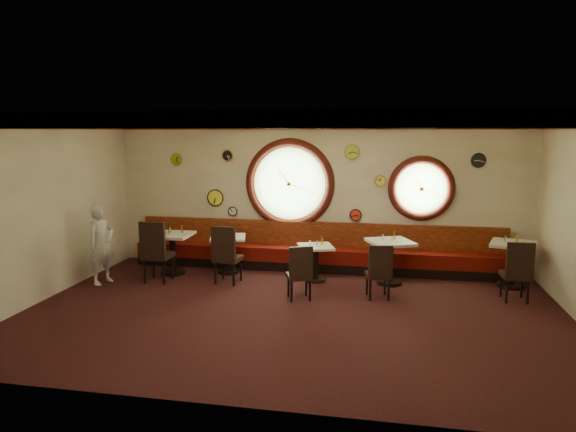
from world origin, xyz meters
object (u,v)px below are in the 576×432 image
(table_e, at_px, (512,259))
(chair_a, at_px, (155,248))
(condiment_d_pepper, at_px, (392,239))
(condiment_a_bottle, at_px, (182,229))
(condiment_c_salt, at_px, (310,243))
(condiment_e_pepper, at_px, (519,241))
(condiment_b_salt, at_px, (227,233))
(condiment_d_salt, at_px, (383,237))
(condiment_d_bottle, at_px, (394,235))
(condiment_a_pepper, at_px, (169,232))
(condiment_b_pepper, at_px, (231,234))
(condiment_e_salt, at_px, (505,239))
(table_d, at_px, (390,257))
(table_a, at_px, (173,249))
(chair_b, at_px, (226,251))
(condiment_e_bottle, at_px, (516,237))
(waiter, at_px, (102,244))
(condiment_c_bottle, at_px, (322,241))
(chair_e, at_px, (518,268))
(condiment_a_salt, at_px, (170,230))
(table_b, at_px, (228,250))
(chair_c, at_px, (300,269))
(condiment_b_bottle, at_px, (232,231))
(chair_d, at_px, (379,268))
(condiment_c_pepper, at_px, (317,244))
(table_c, at_px, (316,259))

(table_e, relative_size, chair_a, 1.30)
(condiment_d_pepper, relative_size, condiment_a_bottle, 0.65)
(condiment_c_salt, height_order, condiment_e_pepper, condiment_e_pepper)
(condiment_b_salt, relative_size, condiment_c_salt, 1.12)
(chair_a, height_order, condiment_d_salt, chair_a)
(condiment_d_bottle, bearing_deg, condiment_a_pepper, -175.68)
(table_e, height_order, condiment_b_pepper, condiment_b_pepper)
(condiment_d_pepper, bearing_deg, condiment_e_salt, 8.95)
(condiment_b_salt, bearing_deg, table_d, -5.04)
(condiment_d_bottle, bearing_deg, table_d, -116.33)
(table_a, relative_size, condiment_d_bottle, 5.23)
(table_e, distance_m, condiment_a_bottle, 6.65)
(chair_b, height_order, condiment_e_bottle, chair_b)
(condiment_d_bottle, bearing_deg, waiter, -168.66)
(chair_a, relative_size, condiment_d_pepper, 7.73)
(table_e, height_order, condiment_a_bottle, condiment_a_bottle)
(condiment_c_bottle, relative_size, condiment_e_salt, 1.62)
(chair_e, relative_size, condiment_a_salt, 5.96)
(condiment_c_bottle, bearing_deg, chair_a, -165.95)
(table_b, bearing_deg, chair_c, -40.08)
(chair_b, distance_m, condiment_b_bottle, 0.95)
(table_d, distance_m, condiment_b_bottle, 3.35)
(chair_d, bearing_deg, condiment_e_pepper, 12.85)
(chair_a, xyz_separation_m, condiment_e_pepper, (6.96, 0.92, 0.22))
(condiment_c_salt, xyz_separation_m, condiment_d_salt, (1.44, 0.06, 0.15))
(condiment_e_pepper, bearing_deg, waiter, -171.79)
(table_e, bearing_deg, condiment_a_salt, -178.17)
(condiment_c_salt, bearing_deg, condiment_a_salt, 179.50)
(table_e, distance_m, condiment_e_salt, 0.41)
(condiment_e_bottle, bearing_deg, chair_d, -153.14)
(condiment_c_salt, relative_size, condiment_e_pepper, 0.90)
(chair_a, distance_m, condiment_d_salt, 4.49)
(chair_e, distance_m, condiment_d_salt, 2.47)
(condiment_a_pepper, bearing_deg, condiment_c_pepper, 1.58)
(table_e, bearing_deg, table_c, -175.69)
(condiment_d_salt, xyz_separation_m, condiment_c_bottle, (-1.20, 0.02, -0.12))
(condiment_b_pepper, bearing_deg, condiment_e_pepper, -0.33)
(chair_a, relative_size, condiment_a_bottle, 5.04)
(table_b, distance_m, table_c, 1.92)
(condiment_a_salt, xyz_separation_m, condiment_b_pepper, (1.27, 0.20, -0.08))
(condiment_b_bottle, relative_size, condiment_c_bottle, 1.00)
(table_e, xyz_separation_m, condiment_a_pepper, (-6.83, -0.41, 0.36))
(condiment_c_salt, bearing_deg, condiment_c_bottle, 17.33)
(condiment_c_bottle, bearing_deg, condiment_a_bottle, -179.84)
(table_d, bearing_deg, table_a, -178.75)
(table_a, distance_m, waiter, 1.43)
(condiment_c_pepper, distance_m, condiment_d_bottle, 1.54)
(chair_a, height_order, chair_d, chair_a)
(condiment_d_salt, xyz_separation_m, condiment_e_salt, (2.33, 0.28, 0.00))
(table_c, bearing_deg, chair_d, -36.15)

